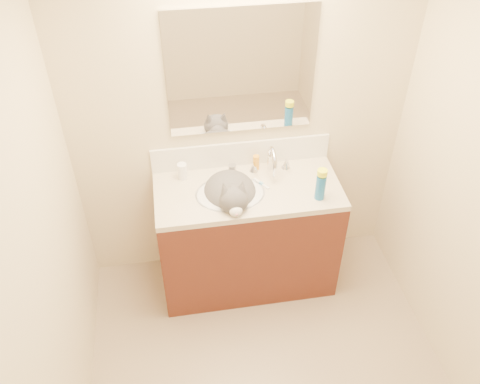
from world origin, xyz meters
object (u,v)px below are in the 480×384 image
object	(u,v)px
cat	(231,195)
pill_bottle	(182,171)
spray_can	(320,187)
basin	(230,202)
amber_bottle	(256,163)
vanity_cabinet	(247,238)
faucet	(271,162)
silver_jar	(232,169)

from	to	relation	value
cat	pill_bottle	size ratio (longest dim) A/B	4.30
spray_can	basin	bearing A→B (deg)	166.36
amber_bottle	vanity_cabinet	bearing A→B (deg)	-114.62
cat	basin	bearing A→B (deg)	177.37
faucet	amber_bottle	bearing A→B (deg)	147.11
faucet	cat	bearing A→B (deg)	-150.38
basin	pill_bottle	distance (m)	0.37
faucet	cat	distance (m)	0.35
cat	silver_jar	distance (m)	0.22
vanity_cabinet	pill_bottle	bearing A→B (deg)	156.28
vanity_cabinet	basin	bearing A→B (deg)	-165.96
basin	silver_jar	distance (m)	0.24
faucet	silver_jar	world-z (taller)	faucet
pill_bottle	basin	bearing A→B (deg)	-36.17
cat	vanity_cabinet	bearing A→B (deg)	14.90
basin	spray_can	xyz separation A→B (m)	(0.55, -0.13, 0.16)
basin	cat	size ratio (longest dim) A/B	0.94
cat	spray_can	size ratio (longest dim) A/B	2.82
cat	silver_jar	xyz separation A→B (m)	(0.04, 0.22, 0.04)
pill_bottle	silver_jar	world-z (taller)	pill_bottle
faucet	spray_can	distance (m)	0.39
faucet	cat	size ratio (longest dim) A/B	0.58
amber_bottle	spray_can	world-z (taller)	spray_can
silver_jar	amber_bottle	xyz separation A→B (m)	(0.16, 0.01, 0.02)
basin	pill_bottle	world-z (taller)	pill_bottle
spray_can	vanity_cabinet	bearing A→B (deg)	159.11
basin	pill_bottle	size ratio (longest dim) A/B	4.03
cat	amber_bottle	distance (m)	0.31
cat	spray_can	world-z (taller)	cat
pill_bottle	amber_bottle	bearing A→B (deg)	2.11
vanity_cabinet	basin	xyz separation A→B (m)	(-0.12, -0.03, 0.38)
pill_bottle	spray_can	size ratio (longest dim) A/B	0.66
pill_bottle	silver_jar	distance (m)	0.33
vanity_cabinet	cat	bearing A→B (deg)	-165.17
basin	spray_can	distance (m)	0.58
cat	pill_bottle	distance (m)	0.36
pill_bottle	spray_can	distance (m)	0.90
cat	amber_bottle	xyz separation A→B (m)	(0.20, 0.23, 0.07)
basin	spray_can	bearing A→B (deg)	-13.64
faucet	spray_can	xyz separation A→B (m)	(0.25, -0.30, -0.00)
cat	silver_jar	world-z (taller)	cat
basin	silver_jar	bearing A→B (deg)	77.74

